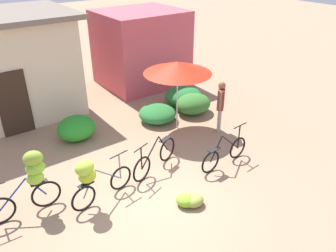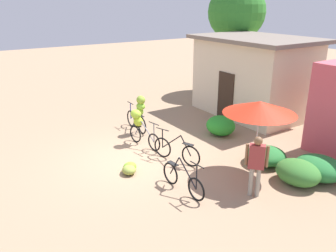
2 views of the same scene
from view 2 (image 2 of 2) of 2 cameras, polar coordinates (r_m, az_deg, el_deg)
The scene contains 14 objects.
ground_plane at distance 11.16m, azimuth -4.70°, elevation -5.41°, with size 60.00×60.00×0.00m, color #9B7C5F.
building_low at distance 15.65m, azimuth 13.95°, elevation 8.06°, with size 5.12×3.63×3.36m.
tree_behind_building at distance 19.28m, azimuth 11.26°, elevation 17.90°, with size 3.00×3.00×5.72m.
hedge_bush_front_left at distance 13.10m, azimuth 8.69°, elevation 0.07°, with size 1.14×1.04×0.73m, color #268A27.
hedge_bush_front_right at distance 11.15m, azimuth 15.80°, elevation -4.71°, with size 1.22×1.26×0.52m, color #287535.
hedge_bush_mid at distance 10.22m, azimuth 20.65°, elevation -7.17°, with size 1.26×1.07×0.67m, color #377830.
hedge_bush_by_door at distance 10.73m, azimuth 23.71°, elevation -6.33°, with size 1.41×1.24×0.65m, color #287536.
market_umbrella at distance 9.87m, azimuth 14.92°, elevation 2.98°, with size 2.04×2.04×2.18m.
bicycle_leftmost at distance 13.13m, azimuth -4.80°, elevation 2.60°, with size 1.62×0.43×1.46m.
bicycle_near_pile at distance 11.99m, azimuth -4.74°, elevation 0.34°, with size 1.63×0.46×1.25m.
bicycle_center_loaded at distance 10.81m, azimuth 1.37°, elevation -4.10°, with size 1.68×0.63×0.97m.
bicycle_by_shop at distance 9.18m, azimuth 2.47°, elevation -8.87°, with size 1.69×0.19×1.02m.
banana_pile_on_ground at distance 10.29m, azimuth -6.39°, elevation -6.97°, with size 0.71×0.64×0.27m.
person_vendor at distance 8.97m, azimuth 14.40°, elevation -5.53°, with size 0.45×0.42×1.65m.
Camera 2 is at (8.91, -4.74, 4.78)m, focal length 36.91 mm.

